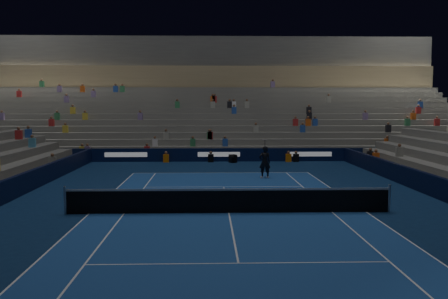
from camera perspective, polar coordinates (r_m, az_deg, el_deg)
ground at (r=20.11m, az=0.54°, el=-7.19°), size 90.00×90.00×0.00m
court_surface at (r=20.10m, az=0.54°, el=-7.17°), size 10.97×23.77×0.01m
sponsor_barrier_far at (r=38.33m, az=-0.59°, el=-0.61°), size 44.00×0.25×1.00m
grandstand_main at (r=47.55m, az=-0.83°, el=3.95°), size 44.00×15.20×11.20m
tennis_net at (r=20.00m, az=0.54°, el=-5.77°), size 12.90×0.10×1.10m
tennis_player at (r=29.62m, az=4.63°, el=-1.43°), size 0.71×0.49×1.87m
broadcast_camera at (r=37.55m, az=1.01°, el=-1.02°), size 0.64×0.98×0.60m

